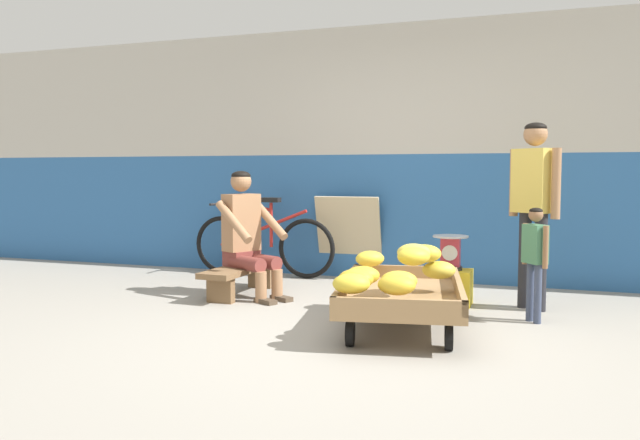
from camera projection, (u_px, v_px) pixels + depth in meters
ground_plane at (337, 338)px, 4.36m from camera, size 80.00×80.00×0.00m
back_wall at (413, 153)px, 6.73m from camera, size 16.00×0.30×2.65m
banana_cart at (402, 296)px, 4.60m from camera, size 1.08×1.57×0.36m
banana_pile at (393, 269)px, 4.42m from camera, size 0.92×1.44×0.26m
low_bench at (242, 273)px, 5.90m from camera, size 0.34×1.11×0.27m
vendor_seated at (247, 234)px, 5.80m from camera, size 0.74×0.64×1.14m
plastic_crate at (450, 287)px, 5.46m from camera, size 0.36×0.28×0.30m
weighing_scale at (450, 252)px, 5.44m from camera, size 0.30×0.30×0.29m
bicycle_near_left at (263, 244)px, 6.96m from camera, size 1.66×0.48×0.86m
sign_board at (349, 237)px, 6.83m from camera, size 0.70×0.25×0.88m
customer_adult at (534, 194)px, 5.22m from camera, size 0.40×0.36×1.53m
customer_child at (535, 252)px, 4.79m from camera, size 0.20×0.22×0.87m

